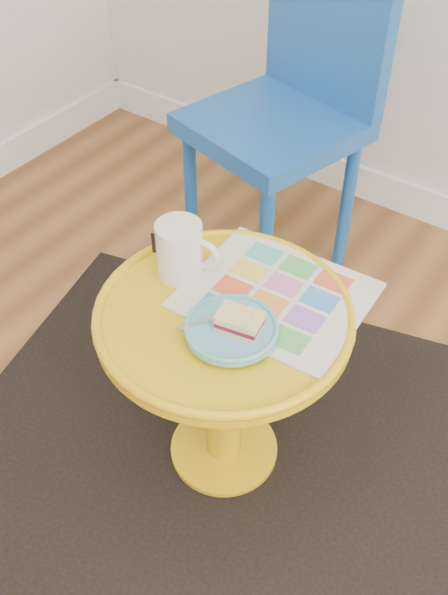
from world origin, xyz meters
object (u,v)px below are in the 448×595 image
Objects in this scene: side_table at (224,358)px; chair at (293,99)px; newspaper at (276,295)px; plate at (231,329)px; mug at (181,249)px.

chair reaches higher than side_table.
side_table is at bearing -123.74° from newspaper.
plate is (0.05, -0.04, 0.15)m from side_table.
newspaper is 0.14m from plate.
mug is at bearing 162.66° from side_table.
side_table is 1.46× the size of newspaper.
side_table is 0.82m from chair.
side_table is at bearing 137.43° from plate.
newspaper is at bearing 85.83° from plate.
newspaper is (0.35, -0.64, -0.05)m from chair.
mug is (0.16, -0.70, 0.01)m from chair.
chair is 2.68× the size of newspaper.
side_table is 2.90× the size of plate.
chair is at bearing 115.76° from newspaper.
chair is 0.85m from plate.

